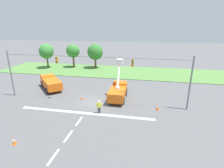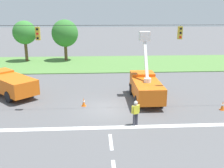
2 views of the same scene
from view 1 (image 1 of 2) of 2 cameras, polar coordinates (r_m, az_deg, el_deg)
name	(u,v)px [view 1 (image 1 of 2)]	position (r m, az deg, el deg)	size (l,w,h in m)	color
ground_plane	(93,102)	(25.93, -6.24, -5.77)	(200.00, 200.00, 0.00)	#565659
grass_verge	(114,71)	(42.50, 0.82, 4.13)	(56.00, 12.00, 0.10)	#517F3D
lane_markings	(81,119)	(21.67, -10.20, -11.13)	(17.60, 15.25, 0.01)	silver
signal_gantry	(92,74)	(24.48, -6.46, 3.32)	(26.20, 0.33, 7.20)	slate
tree_far_west	(46,51)	(48.33, -20.64, 9.95)	(3.52, 3.85, 6.30)	brown
tree_west	(73,51)	(47.21, -12.65, 10.46)	(3.50, 3.04, 6.13)	brown
tree_centre	(95,52)	(45.43, -5.53, 10.33)	(3.97, 3.72, 6.28)	brown
utility_truck_bucket_lift	(118,91)	(26.33, 2.03, -2.16)	(2.32, 5.88, 5.87)	orange
utility_truck_support_near	(51,82)	(32.40, -19.39, 0.47)	(6.11, 6.29, 2.01)	orange
road_worker	(99,106)	(22.18, -4.25, -7.22)	(0.60, 0.39, 1.77)	#383842
traffic_cone_foreground_left	(158,107)	(24.01, 14.66, -7.36)	(0.36, 0.36, 0.77)	orange
traffic_cone_mid_left	(14,141)	(19.48, -29.41, -15.90)	(0.36, 0.36, 0.76)	orange
traffic_cone_mid_right	(82,97)	(26.94, -9.76, -4.17)	(0.36, 0.36, 0.71)	orange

